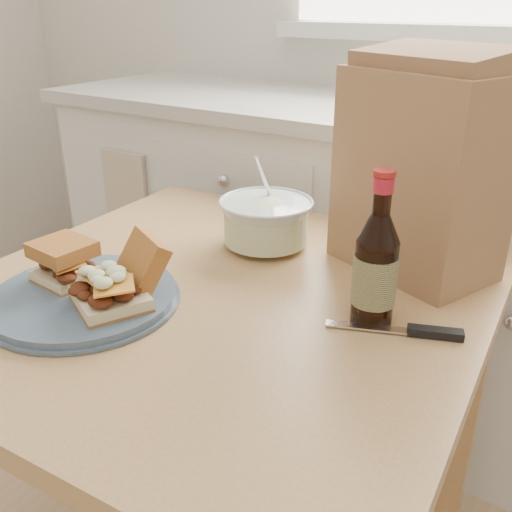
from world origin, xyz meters
The scene contains 9 objects.
cabinet_run centered at (0.00, 1.70, 0.47)m, with size 2.50×0.64×0.94m.
dining_table centered at (-0.12, 0.85, 0.64)m, with size 0.94×0.94×0.75m.
plate centered at (-0.28, 0.69, 0.76)m, with size 0.31×0.31×0.02m, color #44596E.
sandwich_left centered at (-0.34, 0.71, 0.80)m, with size 0.10×0.10×0.07m.
sandwich_right centered at (-0.21, 0.71, 0.80)m, with size 0.15×0.20×0.10m.
coleslaw_bowl centered at (-0.16, 1.06, 0.80)m, with size 0.19×0.19×0.19m.
beer_bottle centered at (0.15, 0.90, 0.84)m, with size 0.07×0.07×0.25m.
knife centered at (0.22, 0.90, 0.75)m, with size 0.20×0.09×0.01m.
paper_bag centered at (0.13, 1.13, 0.93)m, with size 0.28×0.18×0.36m, color #A06D4D.
Camera 1 is at (0.42, 0.14, 1.22)m, focal length 40.00 mm.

